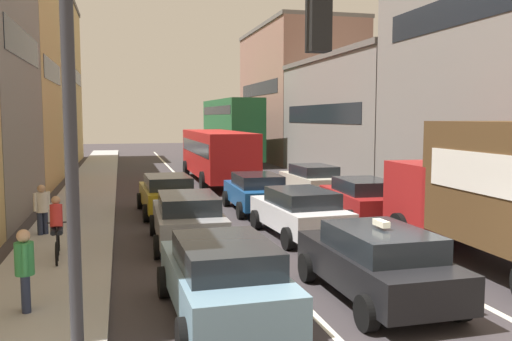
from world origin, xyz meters
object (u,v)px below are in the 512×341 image
Objects in this scene: sedan_centre_lane_second at (300,211)px; pedestrian_near_kerb at (25,268)px; taxi_centre_lane_front at (377,261)px; cyclist_on_sidewalk at (57,231)px; removalist_box_truck at (509,190)px; traffic_light_pole at (175,106)px; sedan_left_lane_front at (223,277)px; bus_far_queue_secondary at (232,128)px; hatchback_centre_lane_third at (256,191)px; sedan_left_lane_third at (167,193)px; bus_mid_queue_primary at (217,152)px; wagon_right_lane_far at (312,180)px; wagon_left_lane_second at (188,218)px; pedestrian_mid_sidewalk at (42,208)px; sedan_right_lane_behind_truck at (362,198)px.

sedan_centre_lane_second is 2.65× the size of pedestrian_near_kerb.
taxi_centre_lane_front is 2.50× the size of cyclist_on_sidewalk.
removalist_box_truck is 6.09m from sedan_centre_lane_second.
traffic_light_pole is 9.20m from removalist_box_truck.
sedan_left_lane_front is (1.08, 2.54, -3.02)m from traffic_light_pole.
taxi_centre_lane_front and pedestrian_near_kerb have the same top height.
pedestrian_near_kerb is (-3.50, 0.92, 0.15)m from sedan_left_lane_front.
sedan_left_lane_front is at bearing 166.19° from bus_far_queue_secondary.
traffic_light_pole reaches higher than removalist_box_truck.
hatchback_centre_lane_third is 3.42m from sedan_left_lane_third.
bus_mid_queue_primary is (-0.09, 14.20, 0.96)m from sedan_centre_lane_second.
wagon_right_lane_far is 18.54m from bus_far_queue_secondary.
bus_mid_queue_primary is (3.51, 9.18, 0.96)m from sedan_left_lane_third.
wagon_left_lane_second is 4.56m from pedestrian_mid_sidewalk.
pedestrian_mid_sidewalk is at bearing 113.04° from hatchback_centre_lane_third.
bus_far_queue_secondary is (7.83, 35.00, -0.99)m from traffic_light_pole.
removalist_box_truck is 4.19m from taxi_centre_lane_front.
bus_mid_queue_primary is at bearing 26.42° from wagon_right_lane_far.
cyclist_on_sidewalk is at bearing 33.84° from sedan_left_lane_front.
wagon_right_lane_far is at bearing -69.49° from sedan_left_lane_third.
taxi_centre_lane_front reaches higher than hatchback_centre_lane_third.
sedan_left_lane_third and wagon_right_lane_far have the same top height.
hatchback_centre_lane_third is at bearing 179.07° from bus_mid_queue_primary.
sedan_left_lane_third is at bearing 37.30° from removalist_box_truck.
sedan_centre_lane_second is at bearing -154.57° from pedestrian_near_kerb.
sedan_left_lane_third is 7.27m from sedan_right_lane_behind_truck.
bus_mid_queue_primary is at bearing -3.21° from sedan_centre_lane_second.
traffic_light_pole reaches higher than sedan_centre_lane_second.
pedestrian_near_kerb is (-6.93, -19.42, -0.81)m from bus_mid_queue_primary.
bus_far_queue_secondary is at bearing -15.67° from bus_mid_queue_primary.
sedan_right_lane_behind_truck is 2.65× the size of pedestrian_mid_sidewalk.
hatchback_centre_lane_third is 0.99× the size of wagon_right_lane_far.
taxi_centre_lane_front reaches higher than sedan_right_lane_behind_truck.
removalist_box_truck is 12.95m from pedestrian_mid_sidewalk.
bus_mid_queue_primary is (3.43, 20.34, 0.96)m from sedan_left_lane_front.
wagon_right_lane_far is at bearing 64.54° from traffic_light_pole.
sedan_right_lane_behind_truck is (3.25, -2.61, 0.00)m from hatchback_centre_lane_third.
sedan_left_lane_third is at bearing 15.69° from taxi_centre_lane_front.
removalist_box_truck is 0.73× the size of bus_far_queue_secondary.
bus_far_queue_secondary is at bearing -13.44° from sedan_left_lane_front.
bus_far_queue_secondary reaches higher than wagon_right_lane_far.
wagon_right_lane_far is (3.63, 13.75, -0.00)m from taxi_centre_lane_front.
sedan_left_lane_front is (-7.06, -1.32, -1.18)m from removalist_box_truck.
wagon_left_lane_second is at bearing 112.80° from sedan_right_lane_behind_truck.
pedestrian_near_kerb reaches higher than sedan_left_lane_third.
wagon_left_lane_second is at bearing 89.27° from sedan_centre_lane_second.
taxi_centre_lane_front is 2.61× the size of pedestrian_near_kerb.
bus_mid_queue_primary reaches higher than pedestrian_mid_sidewalk.
hatchback_centre_lane_third is 8.05m from pedestrian_mid_sidewalk.
hatchback_centre_lane_third is (-0.19, 4.72, 0.00)m from sedan_centre_lane_second.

